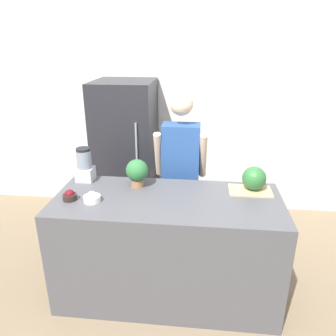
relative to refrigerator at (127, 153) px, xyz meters
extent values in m
plane|color=#7F6B51|center=(0.64, -1.71, -0.85)|extent=(14.00, 14.00, 0.00)
cube|color=white|center=(0.64, 0.42, 0.45)|extent=(8.00, 0.06, 2.60)
cube|color=#4C4C51|center=(0.64, -1.31, -0.39)|extent=(1.85, 0.80, 0.93)
cube|color=#232328|center=(0.00, 0.00, 0.00)|extent=(0.68, 0.74, 1.70)
cylinder|color=gray|center=(0.20, -0.38, 0.17)|extent=(0.02, 0.02, 0.60)
cube|color=#4C608C|center=(0.70, -0.63, -0.45)|extent=(0.27, 0.18, 0.81)
cube|color=#284C8C|center=(0.70, -0.63, 0.24)|extent=(0.36, 0.22, 0.57)
sphere|color=beige|center=(0.70, -0.63, 0.72)|extent=(0.22, 0.22, 0.22)
cylinder|color=beige|center=(0.48, -0.67, 0.23)|extent=(0.07, 0.23, 0.48)
cylinder|color=beige|center=(0.91, -0.67, 0.23)|extent=(0.07, 0.23, 0.48)
cube|color=tan|center=(1.32, -1.10, 0.09)|extent=(0.36, 0.23, 0.01)
sphere|color=#2D6B33|center=(1.34, -1.08, 0.20)|extent=(0.20, 0.20, 0.20)
cylinder|color=#2D231E|center=(-0.14, -1.41, 0.11)|extent=(0.11, 0.11, 0.05)
sphere|color=maroon|center=(-0.14, -1.41, 0.13)|extent=(0.08, 0.08, 0.08)
cylinder|color=white|center=(0.05, -1.42, 0.11)|extent=(0.13, 0.13, 0.05)
sphere|color=white|center=(0.05, -1.42, 0.13)|extent=(0.08, 0.08, 0.08)
cube|color=#B7B7BC|center=(-0.14, -1.02, 0.14)|extent=(0.15, 0.15, 0.12)
cylinder|color=gray|center=(-0.14, -1.02, 0.28)|extent=(0.13, 0.13, 0.16)
cylinder|color=black|center=(-0.14, -1.02, 0.38)|extent=(0.13, 0.13, 0.02)
cylinder|color=#996647|center=(0.35, -1.10, 0.12)|extent=(0.11, 0.11, 0.07)
sphere|color=#2D6B38|center=(0.35, -1.10, 0.23)|extent=(0.19, 0.19, 0.19)
camera|label=1|loc=(0.89, -3.66, 1.28)|focal=35.00mm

